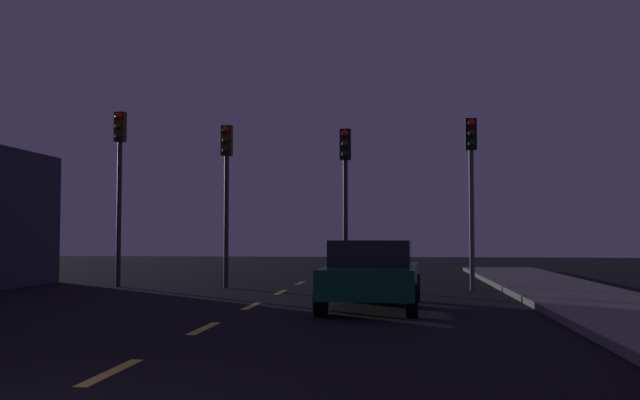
% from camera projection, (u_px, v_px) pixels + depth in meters
% --- Properties ---
extents(ground_plane, '(80.00, 80.00, 0.00)m').
position_uv_depth(ground_plane, '(214.00, 324.00, 12.33)').
color(ground_plane, black).
extents(lane_stripe_second, '(0.16, 1.60, 0.01)m').
position_uv_depth(lane_stripe_second, '(111.00, 372.00, 7.96)').
color(lane_stripe_second, '#EACC4C').
rests_on(lane_stripe_second, ground_plane).
extents(lane_stripe_third, '(0.16, 1.60, 0.01)m').
position_uv_depth(lane_stripe_third, '(204.00, 328.00, 11.74)').
color(lane_stripe_third, '#EACC4C').
rests_on(lane_stripe_third, ground_plane).
extents(lane_stripe_fourth, '(0.16, 1.60, 0.01)m').
position_uv_depth(lane_stripe_fourth, '(252.00, 306.00, 15.51)').
color(lane_stripe_fourth, '#EACC4C').
rests_on(lane_stripe_fourth, ground_plane).
extents(lane_stripe_fifth, '(0.16, 1.60, 0.01)m').
position_uv_depth(lane_stripe_fifth, '(281.00, 292.00, 19.28)').
color(lane_stripe_fifth, '#EACC4C').
rests_on(lane_stripe_fifth, ground_plane).
extents(lane_stripe_sixth, '(0.16, 1.60, 0.01)m').
position_uv_depth(lane_stripe_sixth, '(300.00, 283.00, 23.05)').
color(lane_stripe_sixth, '#EACC4C').
rests_on(lane_stripe_sixth, ground_plane).
extents(traffic_signal_far_left, '(0.32, 0.38, 5.28)m').
position_uv_depth(traffic_signal_far_left, '(119.00, 165.00, 21.48)').
color(traffic_signal_far_left, '#2D2D30').
rests_on(traffic_signal_far_left, ground_plane).
extents(traffic_signal_center_left, '(0.32, 0.38, 4.81)m').
position_uv_depth(traffic_signal_center_left, '(226.00, 174.00, 21.09)').
color(traffic_signal_center_left, '#2D2D30').
rests_on(traffic_signal_center_left, ground_plane).
extents(traffic_signal_center_right, '(0.32, 0.38, 4.65)m').
position_uv_depth(traffic_signal_center_right, '(345.00, 176.00, 20.69)').
color(traffic_signal_center_right, '#2D2D30').
rests_on(traffic_signal_center_right, ground_plane).
extents(traffic_signal_far_right, '(0.32, 0.38, 4.90)m').
position_uv_depth(traffic_signal_far_right, '(471.00, 169.00, 20.30)').
color(traffic_signal_far_right, '#4C4C51').
rests_on(traffic_signal_far_right, ground_plane).
extents(car_stopped_ahead, '(2.10, 4.50, 1.44)m').
position_uv_depth(car_stopped_ahead, '(372.00, 273.00, 15.01)').
color(car_stopped_ahead, '#0F4C2D').
rests_on(car_stopped_ahead, ground_plane).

